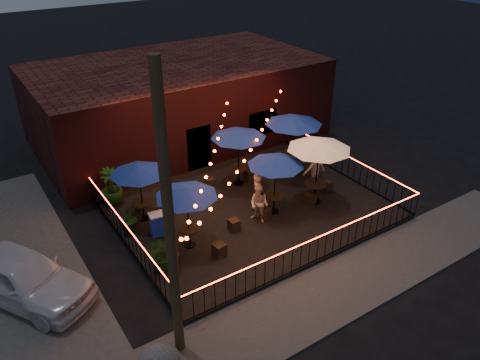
% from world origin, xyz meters
% --- Properties ---
extents(ground, '(110.00, 110.00, 0.00)m').
position_xyz_m(ground, '(0.00, 0.00, 0.00)').
color(ground, black).
rests_on(ground, ground).
extents(patio, '(10.00, 8.00, 0.15)m').
position_xyz_m(patio, '(0.00, 2.00, 0.07)').
color(patio, black).
rests_on(patio, ground).
extents(sidewalk, '(18.00, 2.50, 0.05)m').
position_xyz_m(sidewalk, '(0.00, -3.25, 0.03)').
color(sidewalk, '#3B3936').
rests_on(sidewalk, ground).
extents(brick_building, '(14.00, 8.00, 4.00)m').
position_xyz_m(brick_building, '(1.00, 9.99, 2.00)').
color(brick_building, '#370F10').
rests_on(brick_building, ground).
extents(utility_pole, '(0.26, 0.26, 8.00)m').
position_xyz_m(utility_pole, '(-5.40, -2.60, 4.00)').
color(utility_pole, '#342315').
rests_on(utility_pole, ground).
extents(fence_front, '(10.00, 0.04, 1.04)m').
position_xyz_m(fence_front, '(0.00, -2.00, 0.66)').
color(fence_front, black).
rests_on(fence_front, patio).
extents(fence_left, '(0.04, 8.00, 1.04)m').
position_xyz_m(fence_left, '(-5.00, 2.00, 0.66)').
color(fence_left, black).
rests_on(fence_left, patio).
extents(fence_right, '(0.04, 8.00, 1.04)m').
position_xyz_m(fence_right, '(5.00, 2.00, 0.66)').
color(fence_right, black).
rests_on(fence_right, patio).
extents(festoon_lights, '(10.02, 8.72, 1.32)m').
position_xyz_m(festoon_lights, '(-1.01, 1.70, 2.52)').
color(festoon_lights, '#FF2D02').
rests_on(festoon_lights, ground).
extents(cafe_table_0, '(2.17, 2.17, 2.35)m').
position_xyz_m(cafe_table_0, '(-3.11, 1.15, 2.30)').
color(cafe_table_0, black).
rests_on(cafe_table_0, patio).
extents(cafe_table_1, '(2.64, 2.64, 2.30)m').
position_xyz_m(cafe_table_1, '(-3.80, 3.58, 2.25)').
color(cafe_table_1, black).
rests_on(cafe_table_1, patio).
extents(cafe_table_2, '(2.25, 2.25, 2.39)m').
position_xyz_m(cafe_table_2, '(0.67, 1.27, 2.33)').
color(cafe_table_2, black).
rests_on(cafe_table_2, patio).
extents(cafe_table_3, '(2.93, 2.93, 2.54)m').
position_xyz_m(cafe_table_3, '(0.71, 3.86, 2.47)').
color(cafe_table_3, black).
rests_on(cafe_table_3, patio).
extents(cafe_table_4, '(3.23, 3.23, 2.75)m').
position_xyz_m(cafe_table_4, '(2.49, 0.95, 2.66)').
color(cafe_table_4, black).
rests_on(cafe_table_4, patio).
extents(cafe_table_5, '(2.98, 2.98, 2.73)m').
position_xyz_m(cafe_table_5, '(3.26, 3.44, 2.64)').
color(cafe_table_5, black).
rests_on(cafe_table_5, patio).
extents(bistro_chair_0, '(0.37, 0.37, 0.41)m').
position_xyz_m(bistro_chair_0, '(-4.01, 0.55, 0.36)').
color(bistro_chair_0, black).
rests_on(bistro_chair_0, patio).
extents(bistro_chair_1, '(0.43, 0.43, 0.46)m').
position_xyz_m(bistro_chair_1, '(-2.53, 0.10, 0.38)').
color(bistro_chair_1, black).
rests_on(bistro_chair_1, patio).
extents(bistro_chair_2, '(0.46, 0.46, 0.49)m').
position_xyz_m(bistro_chair_2, '(-4.14, 3.68, 0.40)').
color(bistro_chair_2, black).
rests_on(bistro_chair_2, patio).
extents(bistro_chair_3, '(0.50, 0.50, 0.50)m').
position_xyz_m(bistro_chair_3, '(-2.96, 3.32, 0.40)').
color(bistro_chair_3, black).
rests_on(bistro_chair_3, patio).
extents(bistro_chair_4, '(0.37, 0.37, 0.44)m').
position_xyz_m(bistro_chair_4, '(-1.31, 1.07, 0.37)').
color(bistro_chair_4, black).
rests_on(bistro_chair_4, patio).
extents(bistro_chair_5, '(0.48, 0.48, 0.44)m').
position_xyz_m(bistro_chair_5, '(0.09, 1.05, 0.37)').
color(bistro_chair_5, black).
rests_on(bistro_chair_5, patio).
extents(bistro_chair_6, '(0.43, 0.43, 0.40)m').
position_xyz_m(bistro_chair_6, '(-0.46, 4.31, 0.35)').
color(bistro_chair_6, black).
rests_on(bistro_chair_6, patio).
extents(bistro_chair_7, '(0.42, 0.42, 0.48)m').
position_xyz_m(bistro_chair_7, '(1.31, 3.88, 0.39)').
color(bistro_chair_7, black).
rests_on(bistro_chair_7, patio).
extents(bistro_chair_8, '(0.39, 0.39, 0.45)m').
position_xyz_m(bistro_chair_8, '(2.24, 0.95, 0.38)').
color(bistro_chair_8, black).
rests_on(bistro_chair_8, patio).
extents(bistro_chair_9, '(0.37, 0.37, 0.43)m').
position_xyz_m(bistro_chair_9, '(3.47, 1.29, 0.37)').
color(bistro_chair_9, black).
rests_on(bistro_chair_9, patio).
extents(bistro_chair_10, '(0.44, 0.44, 0.45)m').
position_xyz_m(bistro_chair_10, '(2.88, 4.39, 0.37)').
color(bistro_chair_10, black).
rests_on(bistro_chair_10, patio).
extents(bistro_chair_11, '(0.44, 0.44, 0.44)m').
position_xyz_m(bistro_chair_11, '(4.10, 4.50, 0.37)').
color(bistro_chair_11, black).
rests_on(bistro_chair_11, patio).
extents(patron_a, '(0.58, 0.74, 1.81)m').
position_xyz_m(patron_a, '(0.01, 1.43, 1.05)').
color(patron_a, tan).
rests_on(patron_a, patio).
extents(patron_b, '(0.83, 0.91, 1.52)m').
position_xyz_m(patron_b, '(-0.21, 1.05, 0.91)').
color(patron_b, tan).
rests_on(patron_b, patio).
extents(patron_c, '(1.12, 0.77, 1.60)m').
position_xyz_m(patron_c, '(3.39, 2.04, 0.95)').
color(patron_c, '#DBAE96').
rests_on(patron_c, patio).
extents(potted_shrub_a, '(1.20, 1.08, 1.19)m').
position_xyz_m(potted_shrub_a, '(-4.38, 0.55, 0.75)').
color(potted_shrub_a, '#173410').
rests_on(potted_shrub_a, patio).
extents(potted_shrub_b, '(0.79, 0.68, 1.29)m').
position_xyz_m(potted_shrub_b, '(-4.51, 3.01, 0.79)').
color(potted_shrub_b, '#19350F').
rests_on(potted_shrub_b, patio).
extents(potted_shrub_c, '(1.14, 1.14, 1.54)m').
position_xyz_m(potted_shrub_c, '(-4.39, 5.30, 0.92)').
color(potted_shrub_c, '#18350F').
rests_on(potted_shrub_c, patio).
extents(cooler, '(0.71, 0.55, 0.87)m').
position_xyz_m(cooler, '(-3.70, 2.36, 0.59)').
color(cooler, blue).
rests_on(cooler, patio).
extents(car_white, '(4.09, 4.97, 1.60)m').
position_xyz_m(car_white, '(-8.45, 1.81, 0.80)').
color(car_white, silver).
rests_on(car_white, ground).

